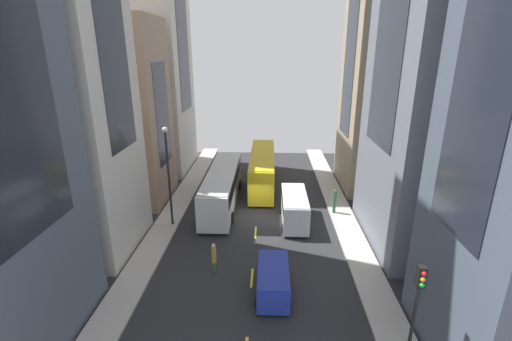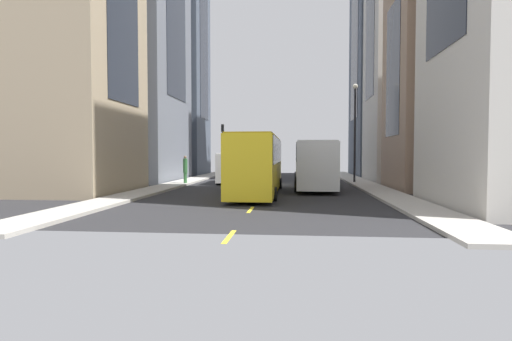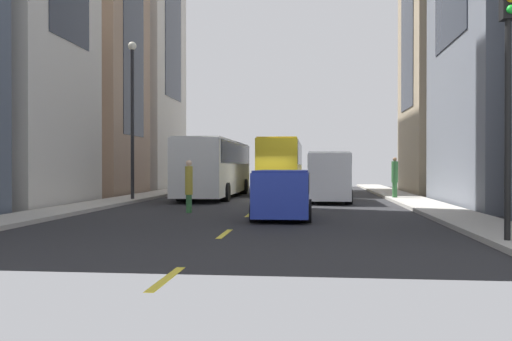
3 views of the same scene
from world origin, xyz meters
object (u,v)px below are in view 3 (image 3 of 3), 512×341
car_blue_0 (283,190)px  pedestrian_crossing_mid (395,176)px  traffic_light_near_corner (508,60)px  delivery_van_white (328,173)px  city_bus_white (216,164)px  streetcar_yellow (282,162)px  pedestrian_crossing_near (189,185)px

car_blue_0 → pedestrian_crossing_mid: (5.55, 11.18, 0.30)m
traffic_light_near_corner → pedestrian_crossing_mid: bearing=90.1°
delivery_van_white → car_blue_0: delivery_van_white is taller
city_bus_white → traffic_light_near_corner: 21.84m
streetcar_yellow → city_bus_white: bearing=-124.9°
delivery_van_white → car_blue_0: (-1.86, -9.33, -0.50)m
pedestrian_crossing_near → city_bus_white: bearing=169.1°
pedestrian_crossing_near → traffic_light_near_corner: traffic_light_near_corner is taller
city_bus_white → streetcar_yellow: (3.67, 5.26, 0.11)m
streetcar_yellow → traffic_light_near_corner: size_ratio=2.07×
delivery_van_white → car_blue_0: 9.53m
city_bus_white → streetcar_yellow: 6.42m
pedestrian_crossing_mid → pedestrian_crossing_near: bearing=-51.8°
city_bus_white → car_blue_0: 13.80m
streetcar_yellow → pedestrian_crossing_near: 16.45m
streetcar_yellow → traffic_light_near_corner: 25.37m
city_bus_white → car_blue_0: city_bus_white is taller
delivery_van_white → pedestrian_crossing_mid: delivery_van_white is taller
traffic_light_near_corner → city_bus_white: bearing=118.2°
car_blue_0 → delivery_van_white: bearing=78.7°
pedestrian_crossing_mid → city_bus_white: bearing=-105.7°
delivery_van_white → car_blue_0: size_ratio=1.32×
streetcar_yellow → pedestrian_crossing_mid: size_ratio=5.63×
city_bus_white → pedestrian_crossing_near: (0.84, -10.91, -0.87)m
pedestrian_crossing_near → pedestrian_crossing_mid: pedestrian_crossing_mid is taller
city_bus_white → delivery_van_white: (6.58, -3.60, -0.50)m
city_bus_white → streetcar_yellow: bearing=55.1°
car_blue_0 → streetcar_yellow: bearing=93.3°
pedestrian_crossing_near → pedestrian_crossing_mid: 13.14m
city_bus_white → delivery_van_white: bearing=-28.7°
car_blue_0 → traffic_light_near_corner: traffic_light_near_corner is taller
city_bus_white → pedestrian_crossing_mid: bearing=-9.7°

